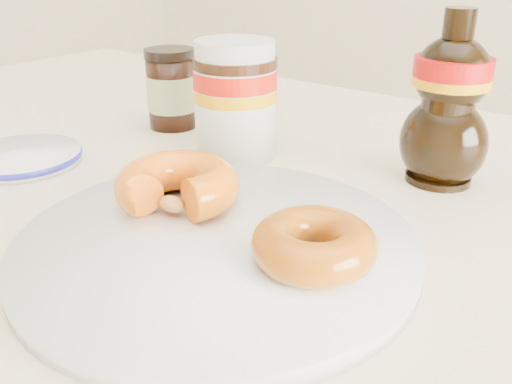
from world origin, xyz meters
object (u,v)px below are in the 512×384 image
Objects in this scene: donut_bitten at (178,185)px; donut_whole at (314,244)px; syrup_bottle at (449,99)px; plate at (216,245)px; blue_rim_saucer at (22,157)px; nutella_jar at (235,95)px; dining_table at (209,270)px; dark_jar at (171,89)px.

donut_bitten reaches higher than donut_whole.
syrup_bottle is at bearing 89.55° from donut_whole.
donut_whole reaches higher than plate.
syrup_bottle is 0.44m from blue_rim_saucer.
blue_rim_saucer is (-0.30, 0.02, -0.00)m from plate.
blue_rim_saucer is at bearing 175.82° from plate.
nutella_jar reaches higher than blue_rim_saucer.
dining_table is at bearing -65.77° from nutella_jar.
blue_rim_saucer is (-0.38, -0.22, -0.08)m from syrup_bottle.
donut_bitten is 0.63× the size of syrup_bottle.
dining_table is at bearing -134.20° from syrup_bottle.
donut_bitten is 0.17m from nutella_jar.
donut_bitten is 0.83× the size of nutella_jar.
syrup_bottle is 1.69× the size of dark_jar.
blue_rim_saucer reaches higher than dining_table.
nutella_jar is at bearing 136.34° from donut_bitten.
dark_jar is (-0.34, 0.20, 0.02)m from donut_whole.
plate is 0.08m from donut_whole.
nutella_jar is at bearing -14.29° from dark_jar.
donut_bitten is at bearing 159.03° from plate.
donut_whole is 0.88× the size of dark_jar.
syrup_bottle is 1.32× the size of blue_rim_saucer.
plate is at bearing -44.21° from dining_table.
donut_whole is at bearing 8.29° from plate.
donut_whole is at bearing -30.99° from dark_jar.
dark_jar is (-0.20, 0.19, 0.01)m from donut_bitten.
donut_whole is (0.14, -0.01, -0.00)m from donut_bitten.
syrup_bottle reaches higher than blue_rim_saucer.
blue_rim_saucer is at bearing -155.27° from donut_bitten.
dining_table is 0.19m from nutella_jar.
donut_whole is 0.39m from dark_jar.
syrup_bottle reaches higher than nutella_jar.
dining_table is 0.21m from donut_whole.
dark_jar is at bearing 165.71° from nutella_jar.
dining_table is 4.57× the size of plate.
dark_jar is at bearing 140.33° from plate.
blue_rim_saucer is (-0.17, -0.16, -0.06)m from nutella_jar.
syrup_bottle is at bearing 71.72° from plate.
donut_whole is at bearing -22.77° from dining_table.
dark_jar is at bearing 159.92° from donut_bitten.
nutella_jar is 0.24m from blue_rim_saucer.
plate reaches higher than blue_rim_saucer.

